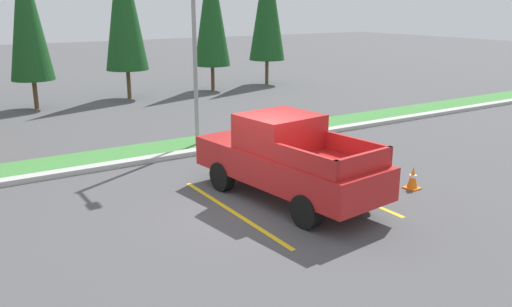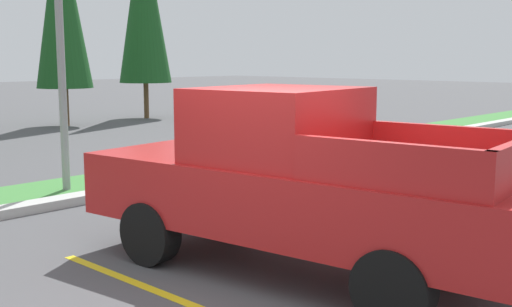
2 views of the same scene
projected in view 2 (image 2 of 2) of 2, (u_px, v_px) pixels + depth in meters
name	position (u px, v px, depth m)	size (l,w,h in m)	color
ground_plane	(243.00, 294.00, 6.64)	(120.00, 120.00, 0.00)	#4C4C4F
parking_line_far	(373.00, 242.00, 8.50)	(0.12, 4.80, 0.01)	yellow
curb_strip	(15.00, 210.00, 10.01)	(56.00, 0.40, 0.15)	#B2B2AD
pickup_truck_main	(296.00, 182.00, 7.26)	(2.49, 5.41, 2.10)	black
traffic_cone	(509.00, 213.00, 8.90)	(0.36, 0.36, 0.60)	orange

